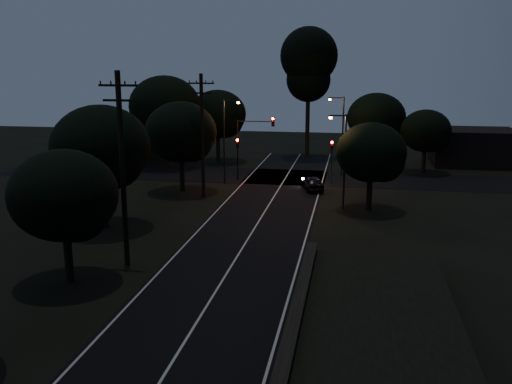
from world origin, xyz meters
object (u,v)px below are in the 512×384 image
(signal_mast, at_px, (255,136))
(streetlight_c, at_px, (343,155))
(car, at_px, (313,183))
(streetlight_b, at_px, (341,130))
(utility_pole_mid, at_px, (122,167))
(signal_right, at_px, (332,154))
(tall_pine, at_px, (309,64))
(utility_pole_far, at_px, (202,134))
(signal_left, at_px, (238,151))
(streetlight_a, at_px, (226,135))

(signal_mast, xyz_separation_m, streetlight_c, (8.74, -9.99, 0.01))
(car, bearing_deg, streetlight_b, -121.42)
(utility_pole_mid, xyz_separation_m, signal_mast, (3.09, 24.99, -1.40))
(signal_right, bearing_deg, tall_pine, 103.49)
(utility_pole_far, distance_m, signal_mast, 8.64)
(streetlight_b, bearing_deg, car, -106.33)
(utility_pole_mid, bearing_deg, signal_left, 86.79)
(utility_pole_mid, bearing_deg, signal_right, 67.01)
(car, bearing_deg, tall_pine, -98.64)
(car, bearing_deg, signal_left, -39.75)
(utility_pole_far, xyz_separation_m, signal_right, (10.60, 7.99, -2.65))
(streetlight_a, distance_m, car, 9.42)
(tall_pine, distance_m, streetlight_b, 13.52)
(signal_left, bearing_deg, streetlight_c, -43.76)
(streetlight_b, bearing_deg, utility_pole_far, -133.30)
(signal_mast, distance_m, streetlight_b, 9.15)
(tall_pine, relative_size, streetlight_b, 1.94)
(tall_pine, height_order, streetlight_a, tall_pine)
(signal_mast, bearing_deg, utility_pole_mid, -97.04)
(utility_pole_mid, height_order, car, utility_pole_mid)
(signal_mast, bearing_deg, car, -30.47)
(utility_pole_far, relative_size, signal_mast, 1.68)
(streetlight_a, relative_size, car, 2.06)
(streetlight_a, xyz_separation_m, streetlight_b, (10.61, 6.00, 0.00))
(utility_pole_mid, distance_m, signal_left, 25.19)
(streetlight_b, bearing_deg, signal_mast, -154.01)
(car, bearing_deg, utility_pole_mid, 51.93)
(utility_pole_mid, xyz_separation_m, tall_pine, (7.00, 40.00, 5.47))
(tall_pine, xyz_separation_m, car, (2.10, -18.55, -10.55))
(streetlight_b, bearing_deg, signal_left, -157.95)
(tall_pine, height_order, car, tall_pine)
(signal_left, xyz_separation_m, signal_right, (9.20, 0.00, 0.00))
(signal_left, height_order, signal_right, same)
(tall_pine, bearing_deg, utility_pole_far, -106.93)
(utility_pole_mid, distance_m, signal_mast, 25.22)
(signal_right, relative_size, streetlight_b, 0.51)
(signal_left, bearing_deg, signal_mast, 0.13)
(utility_pole_mid, relative_size, signal_left, 2.68)
(signal_left, relative_size, streetlight_b, 0.51)
(tall_pine, relative_size, car, 4.01)
(utility_pole_mid, distance_m, utility_pole_far, 17.00)
(streetlight_c, bearing_deg, signal_right, 97.02)
(signal_mast, height_order, streetlight_b, streetlight_b)
(tall_pine, height_order, streetlight_b, tall_pine)
(signal_right, bearing_deg, utility_pole_far, -143.00)
(streetlight_c, height_order, car, streetlight_c)
(utility_pole_mid, distance_m, car, 23.85)
(car, bearing_deg, signal_mast, -45.56)
(tall_pine, distance_m, car, 21.44)
(streetlight_a, distance_m, streetlight_b, 12.19)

